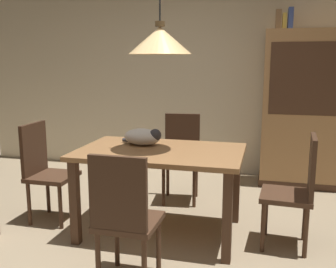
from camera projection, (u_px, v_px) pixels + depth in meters
ground at (143, 265)px, 2.90m from camera, size 10.00×10.00×0.00m
back_wall at (204, 64)px, 5.15m from camera, size 6.40×0.10×2.90m
dining_table at (160, 161)px, 3.35m from camera, size 1.40×0.90×0.75m
chair_right_side at (297, 187)px, 3.10m from camera, size 0.42×0.42×0.93m
chair_left_side at (45, 168)px, 3.65m from camera, size 0.40×0.40×0.93m
chair_far_back at (181, 153)px, 4.21m from camera, size 0.44×0.44×0.93m
chair_near_front at (124, 215)px, 2.54m from camera, size 0.41×0.41×0.93m
cat_sleeping at (143, 137)px, 3.50m from camera, size 0.39×0.25×0.16m
pendant_lamp at (160, 40)px, 3.16m from camera, size 0.52×0.52×1.30m
hutch_bookcase at (310, 113)px, 4.61m from camera, size 1.12×0.45×1.85m
book_brown_thick at (278, 20)px, 4.52m from camera, size 0.06×0.24×0.22m
book_yellow_short at (284, 22)px, 4.50m from camera, size 0.04×0.20×0.18m
book_blue_wide at (290, 19)px, 4.48m from camera, size 0.06×0.24×0.24m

